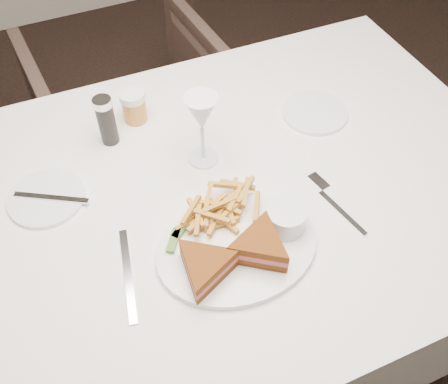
% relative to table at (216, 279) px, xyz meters
% --- Properties ---
extents(table, '(1.40, 0.95, 0.75)m').
position_rel_table_xyz_m(table, '(0.00, 0.00, 0.00)').
color(table, white).
rests_on(table, ground).
extents(chair_far, '(0.69, 0.65, 0.67)m').
position_rel_table_xyz_m(chair_far, '(0.03, 0.82, -0.04)').
color(chair_far, '#402F27').
rests_on(chair_far, ground).
extents(table_setting, '(0.81, 0.64, 0.18)m').
position_rel_table_xyz_m(table_setting, '(-0.02, -0.06, 0.41)').
color(table_setting, white).
rests_on(table_setting, table).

